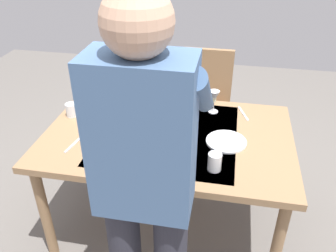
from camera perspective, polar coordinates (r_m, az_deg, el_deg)
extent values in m
plane|color=#66605B|center=(2.54, 0.00, -14.94)|extent=(6.00, 6.00, 0.00)
cube|color=#93704C|center=(2.09, 0.00, -1.63)|extent=(1.45, 0.94, 0.04)
cube|color=#B2B7C1|center=(2.08, 0.00, -1.22)|extent=(0.80, 0.80, 0.00)
cylinder|color=#93704C|center=(2.62, 15.99, -4.90)|extent=(0.06, 0.06, 0.68)
cylinder|color=#93704C|center=(2.78, -11.83, -1.96)|extent=(0.06, 0.06, 0.68)
cylinder|color=#93704C|center=(2.03, 17.20, -18.32)|extent=(0.06, 0.06, 0.68)
cylinder|color=#93704C|center=(2.23, -19.35, -13.19)|extent=(0.06, 0.06, 0.68)
cube|color=brown|center=(2.86, 5.83, 2.21)|extent=(0.40, 0.40, 0.04)
cube|color=#93704C|center=(2.91, 6.45, 8.12)|extent=(0.40, 0.04, 0.45)
cylinder|color=#93704C|center=(3.11, 9.03, -0.19)|extent=(0.04, 0.04, 0.43)
cylinder|color=#93704C|center=(3.13, 2.83, 0.42)|extent=(0.04, 0.04, 0.43)
cylinder|color=#93704C|center=(2.83, 8.66, -3.77)|extent=(0.04, 0.04, 0.43)
cylinder|color=#93704C|center=(2.85, 1.84, -3.07)|extent=(0.04, 0.04, 0.43)
cube|color=#47668E|center=(1.21, -4.18, -2.13)|extent=(0.36, 0.20, 0.60)
sphere|color=tan|center=(1.04, -5.05, 16.48)|extent=(0.22, 0.22, 0.22)
cylinder|color=#47668E|center=(1.41, -8.65, 6.39)|extent=(0.08, 0.52, 0.40)
cylinder|color=#47668E|center=(1.35, 5.33, 5.27)|extent=(0.08, 0.52, 0.40)
cylinder|color=black|center=(2.24, 1.29, 4.40)|extent=(0.07, 0.07, 0.20)
cylinder|color=black|center=(2.18, 1.33, 7.67)|extent=(0.03, 0.03, 0.08)
cylinder|color=black|center=(2.16, 1.35, 8.83)|extent=(0.03, 0.03, 0.02)
cylinder|color=white|center=(2.32, 7.30, 2.34)|extent=(0.06, 0.06, 0.01)
cylinder|color=white|center=(2.30, 7.37, 3.17)|extent=(0.01, 0.01, 0.07)
cone|color=white|center=(2.27, 7.49, 4.78)|extent=(0.07, 0.07, 0.07)
cylinder|color=beige|center=(2.28, 7.45, 4.28)|extent=(0.03, 0.03, 0.03)
cylinder|color=silver|center=(1.79, 7.57, -5.77)|extent=(0.07, 0.07, 0.09)
cylinder|color=silver|center=(2.32, -15.40, 2.54)|extent=(0.07, 0.07, 0.09)
cylinder|color=silver|center=(2.11, -1.73, 0.28)|extent=(0.30, 0.30, 0.05)
cylinder|color=#C6562D|center=(2.10, -1.74, 0.82)|extent=(0.22, 0.22, 0.03)
cylinder|color=silver|center=(2.39, -11.13, 3.63)|extent=(0.18, 0.18, 0.05)
cylinder|color=#4C843D|center=(2.38, -11.19, 4.11)|extent=(0.13, 0.13, 0.03)
cylinder|color=silver|center=(2.02, 9.42, -2.49)|extent=(0.23, 0.23, 0.01)
cube|color=silver|center=(2.06, -14.83, -2.65)|extent=(0.05, 0.20, 0.00)
cube|color=silver|center=(2.33, 12.10, 2.00)|extent=(0.07, 0.17, 0.00)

